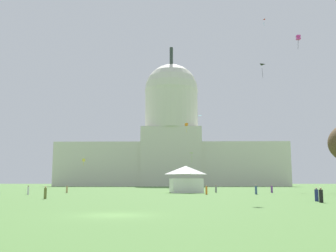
# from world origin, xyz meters

# --- Properties ---
(ground_plane) EXTENTS (800.00, 800.00, 0.00)m
(ground_plane) POSITION_xyz_m (0.00, 0.00, 0.00)
(ground_plane) COLOR #4C7538
(capitol_building) EXTENTS (115.36, 27.92, 73.59)m
(capitol_building) POSITION_xyz_m (1.70, 169.46, 22.45)
(capitol_building) COLOR beige
(capitol_building) RESTS_ON ground_plane
(event_tent) EXTENTS (7.42, 7.84, 5.58)m
(event_tent) POSITION_xyz_m (6.23, 54.16, 2.76)
(event_tent) COLOR white
(event_tent) RESTS_ON ground_plane
(person_black_back_center) EXTENTS (0.46, 0.46, 1.64)m
(person_black_back_center) POSITION_xyz_m (20.10, 16.12, 0.74)
(person_black_back_center) COLOR black
(person_black_back_center) RESTS_ON ground_plane
(person_tan_edge_west) EXTENTS (0.56, 0.56, 1.50)m
(person_tan_edge_west) POSITION_xyz_m (-18.39, 52.51, 0.68)
(person_tan_edge_west) COLOR tan
(person_tan_edge_west) RESTS_ON ground_plane
(person_white_front_right) EXTENTS (0.39, 0.39, 1.63)m
(person_white_front_right) POSITION_xyz_m (-22.00, 41.04, 0.75)
(person_white_front_right) COLOR silver
(person_white_front_right) RESTS_ON ground_plane
(person_olive_deep_crowd) EXTENTS (0.49, 0.49, 1.69)m
(person_olive_deep_crowd) POSITION_xyz_m (-13.22, 24.38, 0.78)
(person_olive_deep_crowd) COLOR olive
(person_olive_deep_crowd) RESTS_ON ground_plane
(person_navy_front_center) EXTENTS (0.54, 0.54, 1.61)m
(person_navy_front_center) POSITION_xyz_m (20.64, 18.99, 0.73)
(person_navy_front_center) COLOR navy
(person_navy_front_center) RESTS_ON ground_plane
(person_grey_mid_center) EXTENTS (0.56, 0.56, 1.55)m
(person_grey_mid_center) POSITION_xyz_m (12.59, 55.15, 0.70)
(person_grey_mid_center) COLOR gray
(person_grey_mid_center) RESTS_ON ground_plane
(person_orange_mid_right) EXTENTS (0.50, 0.50, 1.67)m
(person_orange_mid_right) POSITION_xyz_m (9.60, 42.45, 0.78)
(person_orange_mid_right) COLOR orange
(person_orange_mid_right) RESTS_ON ground_plane
(person_purple_lawn_far_right) EXTENTS (0.60, 0.60, 1.62)m
(person_purple_lawn_far_right) POSITION_xyz_m (23.90, 53.34, 0.73)
(person_purple_lawn_far_right) COLOR #703D93
(person_purple_lawn_far_right) RESTS_ON ground_plane
(person_denim_mid_left) EXTENTS (0.44, 0.44, 1.75)m
(person_denim_mid_left) POSITION_xyz_m (18.67, 43.65, 0.80)
(person_denim_mid_left) COLOR #3D5684
(person_denim_mid_left) RESTS_ON ground_plane
(kite_lime_low) EXTENTS (1.72, 1.12, 4.02)m
(kite_lime_low) POSITION_xyz_m (11.34, 148.02, 14.59)
(kite_lime_low) COLOR #8CD133
(kite_orange_mid) EXTENTS (1.43, 1.45, 3.81)m
(kite_orange_mid) POSITION_xyz_m (8.48, 130.86, 25.94)
(kite_orange_mid) COLOR orange
(kite_magenta_high) EXTENTS (0.96, 0.97, 3.50)m
(kite_magenta_high) POSITION_xyz_m (34.76, 64.80, 37.87)
(kite_magenta_high) COLOR #D1339E
(kite_yellow_low) EXTENTS (0.94, 0.94, 2.30)m
(kite_yellow_low) POSITION_xyz_m (-27.10, 101.61, 9.50)
(kite_yellow_low) COLOR yellow
(kite_black_mid) EXTENTS (1.58, 1.27, 3.44)m
(kite_black_mid) POSITION_xyz_m (28.58, 79.09, 34.55)
(kite_black_mid) COLOR black
(kite_cyan_mid) EXTENTS (1.45, 1.42, 0.24)m
(kite_cyan_mid) POSITION_xyz_m (11.07, 87.30, 21.76)
(kite_cyan_mid) COLOR #33BCDB
(kite_red_high) EXTENTS (1.08, 1.21, 1.95)m
(kite_red_high) POSITION_xyz_m (34.83, 101.13, 58.07)
(kite_red_high) COLOR red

